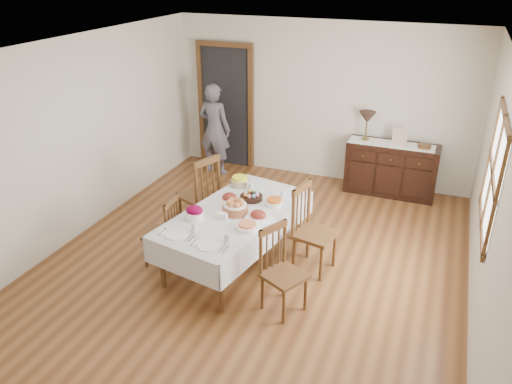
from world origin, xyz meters
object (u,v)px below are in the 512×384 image
at_px(chair_left_far, 201,193).
at_px(sideboard, 391,169).
at_px(dining_table, 235,218).
at_px(table_lamp, 367,118).
at_px(person, 215,126).
at_px(chair_right_far, 311,228).
at_px(chair_left_near, 164,231).
at_px(chair_right_near, 281,269).

bearing_deg(chair_left_far, sideboard, 155.90).
distance_m(dining_table, table_lamp, 3.01).
xyz_separation_m(dining_table, table_lamp, (1.03, 2.77, 0.57)).
bearing_deg(person, chair_left_far, 113.90).
height_order(dining_table, chair_right_far, chair_right_far).
bearing_deg(table_lamp, chair_left_near, -120.63).
bearing_deg(chair_left_near, dining_table, 106.87).
bearing_deg(person, chair_left_near, 106.99).
bearing_deg(chair_right_near, chair_left_near, 105.86).
relative_size(chair_right_near, table_lamp, 2.10).
relative_size(chair_right_far, sideboard, 0.77).
distance_m(chair_right_far, table_lamp, 2.62).
xyz_separation_m(chair_left_far, chair_right_far, (1.66, -0.37, -0.01)).
height_order(chair_left_near, chair_left_far, chair_left_far).
height_order(chair_left_near, chair_right_near, chair_right_near).
xyz_separation_m(sideboard, table_lamp, (-0.45, 0.02, 0.77)).
distance_m(person, table_lamp, 2.56).
bearing_deg(sideboard, table_lamp, 177.63).
bearing_deg(table_lamp, dining_table, -110.35).
xyz_separation_m(dining_table, chair_right_near, (0.80, -0.63, -0.13)).
bearing_deg(sideboard, chair_right_far, -103.31).
bearing_deg(chair_right_near, chair_right_far, 21.14).
height_order(chair_left_near, sideboard, chair_left_near).
bearing_deg(sideboard, dining_table, -118.27).
distance_m(chair_left_near, person, 2.95).
distance_m(chair_left_far, sideboard, 3.12).
bearing_deg(chair_left_near, chair_left_far, 173.02).
relative_size(sideboard, table_lamp, 3.04).
height_order(chair_right_near, chair_right_far, chair_right_far).
bearing_deg(sideboard, chair_right_near, -101.35).
bearing_deg(chair_right_far, chair_left_far, 89.14).
bearing_deg(dining_table, sideboard, 72.57).
xyz_separation_m(chair_left_far, person, (-0.72, 1.92, 0.28)).
bearing_deg(table_lamp, person, -174.39).
distance_m(sideboard, person, 3.01).
distance_m(chair_right_near, person, 3.91).
bearing_deg(table_lamp, chair_right_far, -93.24).
height_order(chair_right_near, sideboard, chair_right_near).
relative_size(chair_right_far, table_lamp, 2.35).
bearing_deg(chair_left_near, sideboard, 138.36).
distance_m(dining_table, chair_right_far, 0.92).
bearing_deg(chair_right_near, chair_left_far, 78.67).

